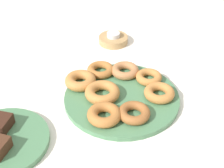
# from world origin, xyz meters

# --- Properties ---
(ground_plane) EXTENTS (2.40, 2.40, 0.00)m
(ground_plane) POSITION_xyz_m (0.00, 0.00, 0.00)
(ground_plane) COLOR white
(donut_plate) EXTENTS (0.32, 0.32, 0.01)m
(donut_plate) POSITION_xyz_m (0.00, 0.00, 0.01)
(donut_plate) COLOR #4C7F56
(donut_plate) RESTS_ON ground_plane
(donut_0) EXTENTS (0.12, 0.12, 0.03)m
(donut_0) POSITION_xyz_m (-0.10, 0.00, 0.03)
(donut_0) COLOR #AD6B33
(donut_0) RESTS_ON donut_plate
(donut_1) EXTENTS (0.13, 0.13, 0.03)m
(donut_1) POSITION_xyz_m (-0.03, 0.05, 0.03)
(donut_1) COLOR #BC7A3D
(donut_1) RESTS_ON donut_plate
(donut_2) EXTENTS (0.12, 0.12, 0.02)m
(donut_2) POSITION_xyz_m (0.04, -0.09, 0.03)
(donut_2) COLOR #BC7A3D
(donut_2) RESTS_ON donut_plate
(donut_3) EXTENTS (0.10, 0.10, 0.02)m
(donut_3) POSITION_xyz_m (0.07, 0.10, 0.03)
(donut_3) COLOR #AD6B33
(donut_3) RESTS_ON donut_plate
(donut_4) EXTENTS (0.08, 0.08, 0.02)m
(donut_4) POSITION_xyz_m (0.10, -0.04, 0.02)
(donut_4) COLOR #BC7A3D
(donut_4) RESTS_ON donut_plate
(donut_5) EXTENTS (0.11, 0.11, 0.03)m
(donut_5) POSITION_xyz_m (-0.01, 0.13, 0.03)
(donut_5) COLOR #BC7A3D
(donut_5) RESTS_ON donut_plate
(donut_6) EXTENTS (0.10, 0.10, 0.02)m
(donut_6) POSITION_xyz_m (-0.06, -0.06, 0.03)
(donut_6) COLOR #995B2D
(donut_6) RESTS_ON donut_plate
(donut_7) EXTENTS (0.09, 0.09, 0.02)m
(donut_7) POSITION_xyz_m (0.10, 0.04, 0.03)
(donut_7) COLOR #B27547
(donut_7) RESTS_ON donut_plate
(cake_plate) EXTENTS (0.22, 0.22, 0.01)m
(cake_plate) POSITION_xyz_m (-0.27, 0.18, 0.01)
(cake_plate) COLOR #4C7F56
(cake_plate) RESTS_ON ground_plane
(candle_holder) EXTENTS (0.10, 0.10, 0.02)m
(candle_holder) POSITION_xyz_m (0.27, 0.16, 0.01)
(candle_holder) COLOR tan
(candle_holder) RESTS_ON ground_plane
(tealight) EXTENTS (0.05, 0.05, 0.01)m
(tealight) POSITION_xyz_m (0.27, 0.16, 0.03)
(tealight) COLOR silver
(tealight) RESTS_ON candle_holder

